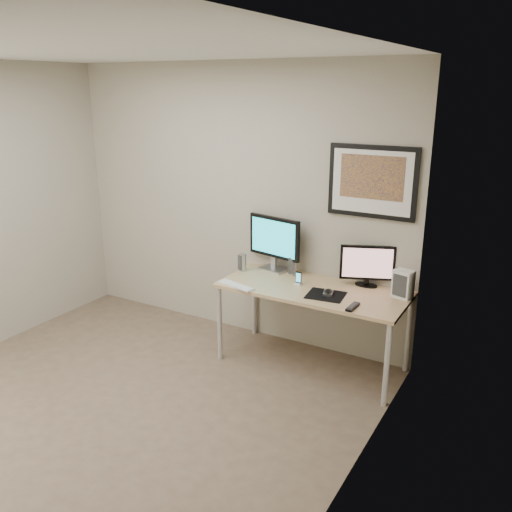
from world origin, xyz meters
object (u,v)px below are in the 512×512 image
at_px(desk, 313,295).
at_px(speaker_right, 293,265).
at_px(monitor_tv, 367,265).
at_px(speaker_left, 243,262).
at_px(monitor_large, 274,241).
at_px(framed_art, 372,182).
at_px(phone_dock, 298,278).
at_px(fan_unit, 403,284).
at_px(keyboard, 236,285).

bearing_deg(desk, speaker_right, 142.97).
bearing_deg(monitor_tv, speaker_left, 166.81).
height_order(monitor_large, speaker_left, monitor_large).
relative_size(desk, monitor_tv, 3.65).
xyz_separation_m(desk, speaker_right, (-0.31, 0.23, 0.16)).
xyz_separation_m(framed_art, speaker_right, (-0.66, -0.10, -0.80)).
bearing_deg(phone_dock, framed_art, 31.43).
bearing_deg(monitor_large, desk, -14.93).
xyz_separation_m(speaker_right, fan_unit, (1.02, -0.06, 0.02)).
xyz_separation_m(desk, monitor_tv, (0.37, 0.27, 0.26)).
bearing_deg(desk, speaker_left, 173.24).
distance_m(speaker_left, fan_unit, 1.47).
bearing_deg(keyboard, phone_dock, 47.49).
xyz_separation_m(phone_dock, keyboard, (-0.45, -0.30, -0.05)).
height_order(speaker_left, phone_dock, speaker_left).
height_order(monitor_large, phone_dock, monitor_large).
relative_size(framed_art, fan_unit, 3.24).
distance_m(speaker_right, phone_dock, 0.27).
bearing_deg(keyboard, monitor_tv, 43.42).
height_order(desk, framed_art, framed_art).
bearing_deg(speaker_right, phone_dock, -58.69).
bearing_deg(monitor_large, speaker_right, 5.99).
xyz_separation_m(speaker_left, phone_dock, (0.61, -0.07, -0.03)).
relative_size(speaker_left, phone_dock, 1.44).
distance_m(speaker_left, keyboard, 0.42).
xyz_separation_m(monitor_large, monitor_tv, (0.89, 0.02, -0.09)).
bearing_deg(speaker_right, speaker_left, -167.52).
bearing_deg(phone_dock, keyboard, -147.25).
relative_size(monitor_large, phone_dock, 4.75).
bearing_deg(framed_art, desk, -136.54).
bearing_deg(monitor_tv, framed_art, 88.87).
bearing_deg(keyboard, speaker_right, 74.18).
bearing_deg(speaker_left, monitor_tv, 30.49).
xyz_separation_m(framed_art, keyboard, (-0.95, -0.62, -0.88)).
distance_m(desk, fan_unit, 0.76).
relative_size(monitor_large, fan_unit, 2.40).
relative_size(monitor_large, speaker_right, 3.01).
bearing_deg(desk, monitor_tv, 35.67).
relative_size(phone_dock, fan_unit, 0.50).
relative_size(monitor_tv, keyboard, 1.15).
distance_m(desk, monitor_tv, 0.53).
xyz_separation_m(framed_art, monitor_large, (-0.86, -0.08, -0.61)).
height_order(framed_art, monitor_large, framed_art).
height_order(framed_art, fan_unit, framed_art).
distance_m(desk, phone_dock, 0.19).
bearing_deg(monitor_large, speaker_left, -135.93).
bearing_deg(desk, monitor_large, 154.03).
xyz_separation_m(monitor_large, fan_unit, (1.23, -0.08, -0.17)).
height_order(monitor_large, monitor_tv, monitor_large).
xyz_separation_m(speaker_right, keyboard, (-0.29, -0.52, -0.09)).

